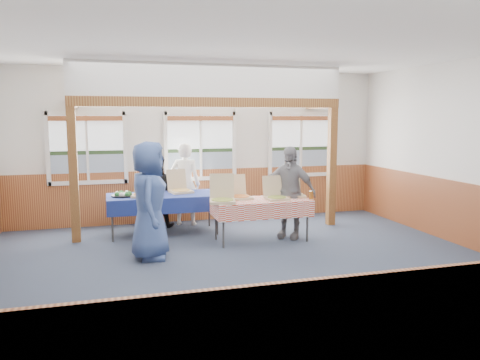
{
  "coord_description": "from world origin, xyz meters",
  "views": [
    {
      "loc": [
        -1.89,
        -6.35,
        2.22
      ],
      "look_at": [
        0.18,
        1.0,
        1.19
      ],
      "focal_mm": 35.0,
      "sensor_mm": 36.0,
      "label": 1
    }
  ],
  "objects_px": {
    "table_right": "(261,203)",
    "person_grey": "(289,192)",
    "table_left": "(164,197)",
    "man_blue": "(149,201)",
    "woman_white": "(185,184)",
    "woman_black": "(156,191)"
  },
  "relations": [
    {
      "from": "table_right",
      "to": "person_grey",
      "type": "relative_size",
      "value": 1.02
    },
    {
      "from": "table_left",
      "to": "man_blue",
      "type": "bearing_deg",
      "value": -84.5
    },
    {
      "from": "table_left",
      "to": "person_grey",
      "type": "distance_m",
      "value": 2.37
    },
    {
      "from": "table_right",
      "to": "woman_white",
      "type": "relative_size",
      "value": 1.01
    },
    {
      "from": "table_left",
      "to": "person_grey",
      "type": "relative_size",
      "value": 1.35
    },
    {
      "from": "table_right",
      "to": "person_grey",
      "type": "bearing_deg",
      "value": 8.78
    },
    {
      "from": "person_grey",
      "to": "table_right",
      "type": "bearing_deg",
      "value": -131.71
    },
    {
      "from": "table_left",
      "to": "man_blue",
      "type": "distance_m",
      "value": 1.6
    },
    {
      "from": "man_blue",
      "to": "person_grey",
      "type": "relative_size",
      "value": 1.09
    },
    {
      "from": "man_blue",
      "to": "woman_white",
      "type": "bearing_deg",
      "value": -14.3
    },
    {
      "from": "table_left",
      "to": "person_grey",
      "type": "height_order",
      "value": "person_grey"
    },
    {
      "from": "table_right",
      "to": "woman_black",
      "type": "bearing_deg",
      "value": 136.47
    },
    {
      "from": "table_left",
      "to": "table_right",
      "type": "relative_size",
      "value": 1.32
    },
    {
      "from": "woman_white",
      "to": "woman_black",
      "type": "xyz_separation_m",
      "value": [
        -0.59,
        -0.02,
        -0.12
      ]
    },
    {
      "from": "table_left",
      "to": "woman_black",
      "type": "distance_m",
      "value": 0.62
    },
    {
      "from": "woman_white",
      "to": "table_left",
      "type": "bearing_deg",
      "value": 71.34
    },
    {
      "from": "table_left",
      "to": "woman_black",
      "type": "xyz_separation_m",
      "value": [
        -0.08,
        0.61,
        0.02
      ]
    },
    {
      "from": "woman_white",
      "to": "person_grey",
      "type": "distance_m",
      "value": 2.28
    },
    {
      "from": "table_right",
      "to": "man_blue",
      "type": "bearing_deg",
      "value": -165.07
    },
    {
      "from": "table_right",
      "to": "woman_white",
      "type": "bearing_deg",
      "value": 124.2
    },
    {
      "from": "table_right",
      "to": "person_grey",
      "type": "height_order",
      "value": "person_grey"
    },
    {
      "from": "table_right",
      "to": "woman_white",
      "type": "distance_m",
      "value": 1.98
    }
  ]
}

